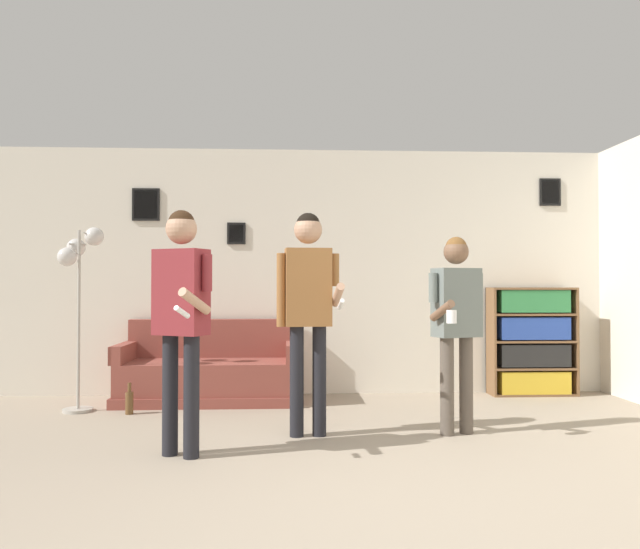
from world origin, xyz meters
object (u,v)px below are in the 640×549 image
(floor_lamp, at_px, (79,271))
(person_player_foreground_left, at_px, (181,304))
(bottle_on_floor, at_px, (129,402))
(bookshelf, at_px, (532,341))
(couch, at_px, (209,374))
(person_player_foreground_center, at_px, (308,297))
(person_watcher_holding_cup, at_px, (457,314))

(floor_lamp, height_order, person_player_foreground_left, floor_lamp)
(bottle_on_floor, bearing_deg, person_player_foreground_left, -63.88)
(bookshelf, height_order, floor_lamp, floor_lamp)
(floor_lamp, bearing_deg, couch, 22.29)
(couch, distance_m, bottle_on_floor, 0.92)
(person_player_foreground_center, bearing_deg, bottle_on_floor, 150.31)
(floor_lamp, relative_size, person_player_foreground_center, 0.99)
(couch, relative_size, bookshelf, 1.56)
(floor_lamp, height_order, person_player_foreground_center, person_player_foreground_center)
(couch, xyz_separation_m, bottle_on_floor, (-0.65, -0.63, -0.17))
(person_player_foreground_left, height_order, person_player_foreground_center, person_player_foreground_center)
(floor_lamp, relative_size, bottle_on_floor, 6.01)
(bookshelf, bearing_deg, bottle_on_floor, -168.65)
(person_player_foreground_left, bearing_deg, bottle_on_floor, 116.12)
(couch, bearing_deg, person_player_foreground_center, -57.92)
(bookshelf, xyz_separation_m, floor_lamp, (-4.64, -0.68, 0.75))
(person_player_foreground_left, bearing_deg, floor_lamp, 127.38)
(floor_lamp, xyz_separation_m, person_player_foreground_left, (1.24, -1.62, -0.27))
(person_player_foreground_center, xyz_separation_m, bottle_on_floor, (-1.63, 0.93, -0.99))
(floor_lamp, bearing_deg, bookshelf, 8.35)
(couch, bearing_deg, person_player_foreground_left, -88.13)
(bottle_on_floor, bearing_deg, bookshelf, 11.35)
(person_player_foreground_left, height_order, person_watcher_holding_cup, person_player_foreground_left)
(person_watcher_holding_cup, height_order, bottle_on_floor, person_watcher_holding_cup)
(floor_lamp, bearing_deg, person_watcher_holding_cup, -17.74)
(person_player_foreground_left, relative_size, bottle_on_floor, 5.91)
(person_player_foreground_left, distance_m, person_player_foreground_center, 1.06)
(bottle_on_floor, bearing_deg, person_player_foreground_center, -29.69)
(person_player_foreground_left, distance_m, bottle_on_floor, 1.89)
(person_player_foreground_center, distance_m, bottle_on_floor, 2.12)
(person_watcher_holding_cup, bearing_deg, person_player_foreground_left, -165.26)
(person_player_foreground_center, bearing_deg, person_player_foreground_left, -148.97)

